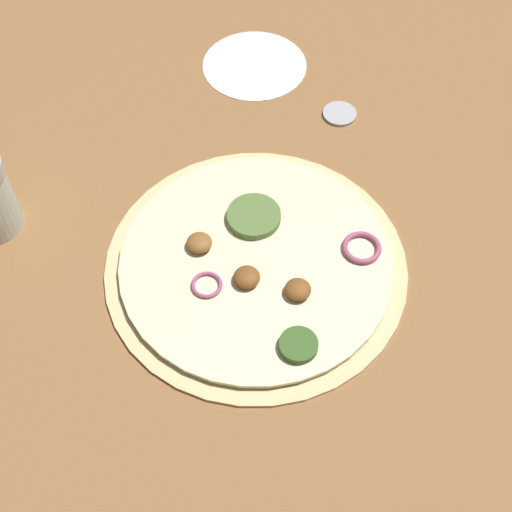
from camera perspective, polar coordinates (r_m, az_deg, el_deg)
The scene contains 4 objects.
ground_plane at distance 0.67m, azimuth 0.00°, elevation -0.83°, with size 3.00×3.00×0.00m, color olive.
pizza at distance 0.66m, azimuth 0.07°, elevation -0.55°, with size 0.28×0.28×0.02m.
loose_cap at distance 0.80m, azimuth 6.72°, elevation 11.32°, with size 0.04×0.04×0.01m.
flour_patch at distance 0.86m, azimuth -0.12°, elevation 15.05°, with size 0.12×0.12×0.00m.
Camera 1 is at (-0.24, -0.29, 0.56)m, focal length 50.00 mm.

